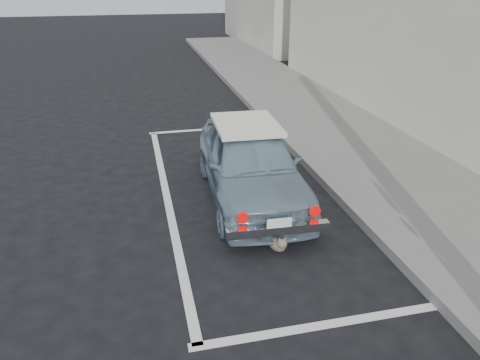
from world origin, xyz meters
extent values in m
plane|color=black|center=(0.00, 0.00, 0.00)|extent=(80.00, 80.00, 0.00)
cube|color=slate|center=(3.20, 2.00, 0.07)|extent=(2.80, 40.00, 0.15)
cube|color=black|center=(4.66, 4.00, 1.40)|extent=(0.10, 16.00, 2.40)
cube|color=silver|center=(0.50, -0.50, 0.00)|extent=(3.00, 0.12, 0.01)
cube|color=silver|center=(0.50, 6.50, 0.00)|extent=(3.00, 0.12, 0.01)
cube|color=silver|center=(-0.90, 3.00, 0.00)|extent=(0.12, 7.00, 0.01)
imported|color=#7894A7|center=(0.46, 2.69, 0.62)|extent=(1.61, 3.67, 1.23)
cube|color=silver|center=(0.48, 3.06, 1.16)|extent=(1.08, 1.42, 0.07)
cube|color=silver|center=(0.39, 0.94, 0.38)|extent=(1.39, 0.18, 0.12)
cube|color=white|center=(0.39, 0.89, 0.48)|extent=(0.33, 0.03, 0.17)
cylinder|color=red|center=(-0.09, 0.93, 0.62)|extent=(0.15, 0.05, 0.15)
cylinder|color=red|center=(0.87, 0.89, 0.62)|extent=(0.15, 0.05, 0.15)
cylinder|color=red|center=(-0.09, 0.93, 0.44)|extent=(0.12, 0.05, 0.12)
cylinder|color=red|center=(0.87, 0.89, 0.44)|extent=(0.12, 0.05, 0.12)
ellipsoid|color=#746458|center=(0.42, 1.06, 0.12)|extent=(0.27, 0.38, 0.22)
sphere|color=#746458|center=(0.44, 0.89, 0.20)|extent=(0.14, 0.14, 0.14)
cone|color=#746458|center=(0.40, 0.89, 0.27)|extent=(0.05, 0.05, 0.05)
cone|color=#746458|center=(0.47, 0.90, 0.27)|extent=(0.05, 0.05, 0.05)
cylinder|color=#746458|center=(0.46, 1.25, 0.04)|extent=(0.14, 0.23, 0.03)
camera|label=1|loc=(-1.31, -4.13, 3.48)|focal=35.00mm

